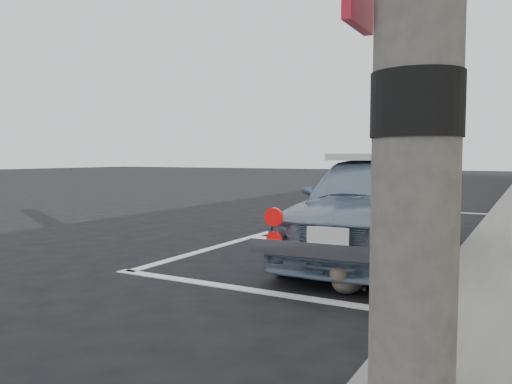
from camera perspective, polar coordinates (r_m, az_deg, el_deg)
ground at (r=4.83m, az=-2.29°, el=-9.15°), size 80.00×80.00×0.00m
pline_rear at (r=4.17m, az=0.03°, el=-11.24°), size 3.00×0.12×0.01m
pline_front at (r=10.75m, az=18.52°, el=-2.05°), size 3.00×0.12×0.01m
pline_side at (r=7.85m, az=3.55°, el=-4.03°), size 0.12×7.00×0.01m
retro_coupe at (r=5.48m, az=13.58°, el=-1.44°), size 1.58×3.50×1.17m
cat at (r=4.13m, az=10.40°, el=-9.63°), size 0.29×0.53×0.29m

